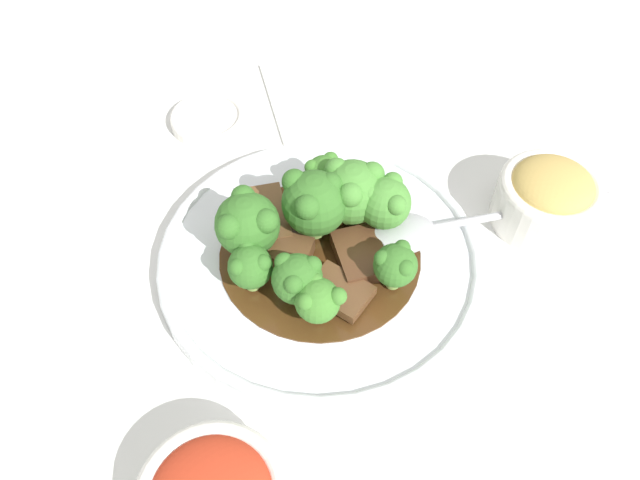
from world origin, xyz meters
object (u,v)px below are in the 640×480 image
beef_strip_1 (284,252)px  broccoli_floret_8 (395,265)px  broccoli_floret_4 (297,278)px  broccoli_floret_6 (250,266)px  broccoli_floret_0 (247,223)px  broccoli_floret_3 (318,300)px  broccoli_floret_1 (353,191)px  beef_strip_3 (270,217)px  broccoli_floret_7 (311,203)px  broccoli_floret_5 (385,202)px  side_bowl_appetizer (548,197)px  main_plate (320,258)px  beef_strip_2 (361,255)px  serving_spoon (421,228)px  sauce_dish (207,119)px  broccoli_floret_2 (325,175)px  beef_strip_0 (340,291)px

beef_strip_1 → broccoli_floret_8: (-0.04, -0.08, 0.02)m
broccoli_floret_4 → broccoli_floret_6: 0.04m
broccoli_floret_0 → broccoli_floret_3: (-0.07, -0.04, -0.01)m
broccoli_floret_1 → broccoli_floret_3: (-0.09, 0.05, -0.01)m
beef_strip_3 → broccoli_floret_7: size_ratio=1.00×
broccoli_floret_3 → broccoli_floret_5: size_ratio=0.76×
beef_strip_1 → side_bowl_appetizer: bearing=-87.0°
broccoli_floret_3 → broccoli_floret_1: bearing=-27.1°
broccoli_floret_1 → broccoli_floret_6: bearing=120.3°
main_plate → beef_strip_2: beef_strip_2 is taller
beef_strip_3 → broccoli_floret_4: bearing=-172.8°
broccoli_floret_3 → broccoli_floret_7: bearing=-7.5°
broccoli_floret_6 → main_plate: bearing=-68.3°
beef_strip_2 → serving_spoon: serving_spoon is taller
serving_spoon → beef_strip_2: bearing=107.2°
main_plate → side_bowl_appetizer: size_ratio=3.02×
broccoli_floret_8 → side_bowl_appetizer: (0.06, -0.16, -0.02)m
main_plate → broccoli_floret_7: size_ratio=4.32×
main_plate → side_bowl_appetizer: side_bowl_appetizer is taller
main_plate → broccoli_floret_0: (0.01, 0.06, 0.04)m
beef_strip_2 → side_bowl_appetizer: (0.03, -0.18, 0.00)m
broccoli_floret_0 → side_bowl_appetizer: (0.00, -0.26, -0.02)m
broccoli_floret_4 → sauce_dish: (0.24, 0.05, -0.04)m
broccoli_floret_2 → broccoli_floret_8: 0.11m
broccoli_floret_3 → beef_strip_0: bearing=-50.2°
broccoli_floret_8 → main_plate: bearing=49.0°
broccoli_floret_0 → broccoli_floret_2: (0.05, -0.07, -0.01)m
broccoli_floret_2 → main_plate: bearing=165.0°
broccoli_floret_5 → side_bowl_appetizer: (-0.00, -0.15, -0.02)m
broccoli_floret_7 → serving_spoon: bearing=-101.9°
beef_strip_3 → side_bowl_appetizer: (-0.03, -0.24, 0.00)m
beef_strip_3 → beef_strip_1: bearing=-171.0°
side_bowl_appetizer → serving_spoon: bearing=94.4°
beef_strip_1 → broccoli_floret_7: broccoli_floret_7 is taller
main_plate → broccoli_floret_8: bearing=-131.0°
broccoli_floret_4 → beef_strip_2: bearing=-63.7°
beef_strip_3 → side_bowl_appetizer: side_bowl_appetizer is taller
main_plate → broccoli_floret_2: bearing=-15.0°
broccoli_floret_7 → beef_strip_1: bearing=129.6°
broccoli_floret_1 → side_bowl_appetizer: size_ratio=0.67×
broccoli_floret_6 → broccoli_floret_7: broccoli_floret_7 is taller
beef_strip_2 → sauce_dish: size_ratio=0.73×
broccoli_floret_2 → broccoli_floret_3: (-0.12, 0.03, -0.00)m
beef_strip_3 → side_bowl_appetizer: bearing=-96.4°
beef_strip_3 → broccoli_floret_1: (-0.01, -0.07, 0.03)m
beef_strip_3 → broccoli_floret_8: 0.12m
broccoli_floret_7 → serving_spoon: broccoli_floret_7 is taller
beef_strip_0 → broccoli_floret_3: broccoli_floret_3 is taller
side_bowl_appetizer → sauce_dish: side_bowl_appetizer is taller
broccoli_floret_4 → side_bowl_appetizer: (0.05, -0.23, -0.02)m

